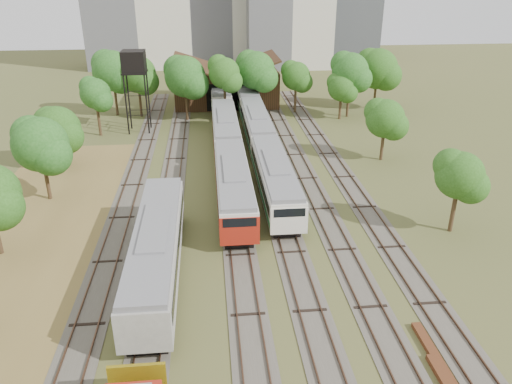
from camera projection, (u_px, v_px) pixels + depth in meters
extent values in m
plane|color=#475123|center=(287.00, 348.00, 29.02)|extent=(240.00, 240.00, 0.00)
cube|color=brown|center=(13.00, 285.00, 34.67)|extent=(14.00, 60.00, 0.04)
cube|color=#4C473D|center=(132.00, 185.00, 50.62)|extent=(2.60, 80.00, 0.06)
cube|color=#472D1E|center=(125.00, 185.00, 50.52)|extent=(0.08, 80.00, 0.14)
cube|color=#472D1E|center=(139.00, 184.00, 50.65)|extent=(0.08, 80.00, 0.14)
cube|color=#4C473D|center=(172.00, 184.00, 50.98)|extent=(2.60, 80.00, 0.06)
cube|color=#472D1E|center=(165.00, 183.00, 50.88)|extent=(0.08, 80.00, 0.14)
cube|color=#472D1E|center=(179.00, 182.00, 51.01)|extent=(0.08, 80.00, 0.14)
cube|color=#4C473D|center=(231.00, 181.00, 51.51)|extent=(2.60, 80.00, 0.06)
cube|color=#472D1E|center=(224.00, 181.00, 51.41)|extent=(0.08, 80.00, 0.14)
cube|color=#472D1E|center=(237.00, 180.00, 51.54)|extent=(0.08, 80.00, 0.14)
cube|color=#4C473D|center=(269.00, 180.00, 51.87)|extent=(2.60, 80.00, 0.06)
cube|color=#472D1E|center=(262.00, 179.00, 51.77)|extent=(0.08, 80.00, 0.14)
cube|color=#472D1E|center=(276.00, 179.00, 51.90)|extent=(0.08, 80.00, 0.14)
cube|color=#4C473D|center=(307.00, 178.00, 52.22)|extent=(2.60, 80.00, 0.06)
cube|color=#472D1E|center=(300.00, 178.00, 52.12)|extent=(0.08, 80.00, 0.14)
cube|color=#472D1E|center=(314.00, 177.00, 52.25)|extent=(0.08, 80.00, 0.14)
cube|color=#4C473D|center=(344.00, 177.00, 52.58)|extent=(2.60, 80.00, 0.06)
cube|color=#472D1E|center=(338.00, 176.00, 52.48)|extent=(0.08, 80.00, 0.14)
cube|color=#472D1E|center=(351.00, 176.00, 52.61)|extent=(0.08, 80.00, 0.14)
cube|color=black|center=(234.00, 202.00, 46.04)|extent=(2.28, 15.64, 0.83)
cube|color=silver|center=(233.00, 185.00, 45.34)|extent=(3.01, 17.00, 2.60)
cube|color=black|center=(233.00, 182.00, 45.21)|extent=(3.07, 15.64, 0.88)
cube|color=slate|center=(233.00, 170.00, 44.73)|extent=(2.77, 16.66, 0.37)
cube|color=maroon|center=(234.00, 192.00, 45.64)|extent=(3.07, 16.66, 0.47)
cube|color=maroon|center=(240.00, 231.00, 37.73)|extent=(3.05, 0.25, 2.34)
cube|color=black|center=(226.00, 142.00, 61.92)|extent=(2.28, 15.64, 0.83)
cube|color=silver|center=(225.00, 129.00, 61.21)|extent=(3.01, 17.00, 2.60)
cube|color=black|center=(225.00, 126.00, 61.09)|extent=(3.07, 15.64, 0.88)
cube|color=slate|center=(225.00, 117.00, 60.60)|extent=(2.77, 16.66, 0.37)
cube|color=maroon|center=(226.00, 134.00, 61.51)|extent=(3.07, 16.66, 0.47)
cube|color=black|center=(275.00, 194.00, 47.63)|extent=(2.24, 15.64, 0.81)
cube|color=silver|center=(275.00, 178.00, 46.94)|extent=(2.95, 17.00, 2.54)
cube|color=black|center=(275.00, 175.00, 46.82)|extent=(3.01, 15.64, 0.87)
cube|color=slate|center=(275.00, 164.00, 46.34)|extent=(2.72, 16.66, 0.37)
cube|color=#1C712F|center=(275.00, 185.00, 47.23)|extent=(3.01, 16.66, 0.46)
cube|color=silver|center=(289.00, 221.00, 39.33)|extent=(2.99, 0.25, 2.29)
cube|color=black|center=(257.00, 138.00, 63.51)|extent=(2.24, 15.64, 0.81)
cube|color=silver|center=(257.00, 125.00, 62.82)|extent=(2.95, 17.00, 2.54)
cube|color=black|center=(257.00, 123.00, 62.69)|extent=(3.01, 15.64, 0.87)
cube|color=slate|center=(257.00, 114.00, 62.22)|extent=(2.72, 16.66, 0.37)
cube|color=#1C712F|center=(257.00, 130.00, 63.11)|extent=(3.01, 16.66, 0.46)
cube|color=black|center=(246.00, 104.00, 79.38)|extent=(2.24, 15.64, 0.81)
cube|color=silver|center=(246.00, 93.00, 78.69)|extent=(2.95, 17.00, 2.54)
cube|color=black|center=(246.00, 91.00, 78.57)|extent=(3.01, 15.64, 0.87)
cube|color=slate|center=(246.00, 84.00, 78.09)|extent=(2.72, 16.66, 0.37)
cube|color=#1C712F|center=(246.00, 98.00, 78.99)|extent=(3.01, 16.66, 0.46)
cube|color=black|center=(221.00, 103.00, 79.48)|extent=(2.23, 14.72, 0.81)
cube|color=silver|center=(220.00, 93.00, 78.79)|extent=(2.94, 16.00, 2.54)
cube|color=black|center=(220.00, 91.00, 78.67)|extent=(3.00, 14.72, 0.86)
cube|color=slate|center=(220.00, 84.00, 78.20)|extent=(2.71, 15.68, 0.37)
cube|color=#1C712F|center=(220.00, 97.00, 79.08)|extent=(3.00, 15.68, 0.46)
cube|color=silver|center=(222.00, 107.00, 71.63)|extent=(2.98, 0.25, 2.28)
cube|color=gold|center=(138.00, 380.00, 24.55)|extent=(2.82, 0.20, 1.88)
cube|color=black|center=(159.00, 270.00, 35.71)|extent=(2.34, 16.56, 0.85)
cube|color=gray|center=(157.00, 249.00, 34.99)|extent=(3.08, 18.00, 2.66)
cube|color=black|center=(156.00, 245.00, 34.86)|extent=(3.14, 16.56, 0.90)
cube|color=slate|center=(155.00, 230.00, 34.37)|extent=(2.84, 17.64, 0.38)
cylinder|color=black|center=(126.00, 105.00, 64.55)|extent=(0.19, 0.19, 7.78)
cylinder|color=black|center=(147.00, 105.00, 64.78)|extent=(0.19, 0.19, 7.78)
cylinder|color=black|center=(129.00, 101.00, 66.93)|extent=(0.19, 0.19, 7.78)
cylinder|color=black|center=(149.00, 100.00, 67.17)|extent=(0.19, 0.19, 7.78)
cube|color=black|center=(135.00, 72.00, 64.22)|extent=(3.06, 3.06, 0.20)
cube|color=black|center=(134.00, 61.00, 63.64)|extent=(2.92, 2.92, 2.63)
cube|color=brown|center=(448.00, 378.00, 26.66)|extent=(0.56, 8.96, 0.29)
cube|color=#342212|center=(226.00, 86.00, 80.42)|extent=(16.00, 11.00, 5.50)
cube|color=#342212|center=(200.00, 65.00, 78.69)|extent=(8.45, 11.55, 2.96)
cube|color=#342212|center=(251.00, 64.00, 79.40)|extent=(8.45, 11.55, 2.96)
cube|color=black|center=(228.00, 97.00, 75.70)|extent=(6.40, 0.15, 4.12)
cylinder|color=#382616|center=(47.00, 178.00, 46.81)|extent=(0.36, 0.36, 4.30)
sphere|color=#234F15|center=(40.00, 145.00, 45.45)|extent=(5.06, 5.06, 5.06)
cylinder|color=#382616|center=(61.00, 153.00, 54.56)|extent=(0.36, 0.36, 3.42)
sphere|color=#234F15|center=(57.00, 129.00, 53.47)|extent=(4.96, 4.96, 4.96)
cylinder|color=#382616|center=(99.00, 119.00, 64.84)|extent=(0.36, 0.36, 4.36)
sphere|color=#234F15|center=(95.00, 94.00, 63.45)|extent=(3.89, 3.89, 3.89)
cylinder|color=#382616|center=(116.00, 98.00, 73.80)|extent=(0.36, 0.36, 5.13)
sphere|color=#234F15|center=(113.00, 71.00, 72.17)|extent=(5.86, 5.86, 5.86)
cylinder|color=#382616|center=(140.00, 100.00, 73.11)|extent=(0.36, 0.36, 4.88)
sphere|color=#234F15|center=(138.00, 74.00, 71.56)|extent=(5.33, 5.33, 5.33)
cylinder|color=#382616|center=(187.00, 103.00, 71.33)|extent=(0.36, 0.36, 4.91)
sphere|color=#234F15|center=(185.00, 77.00, 69.77)|extent=(5.74, 5.74, 5.74)
cylinder|color=#382616|center=(225.00, 103.00, 70.46)|extent=(0.36, 0.36, 5.41)
sphere|color=#234F15|center=(224.00, 73.00, 68.74)|extent=(4.33, 4.33, 4.33)
cylinder|color=#382616|center=(256.00, 98.00, 73.42)|extent=(0.36, 0.36, 5.22)
sphere|color=#234F15|center=(256.00, 71.00, 71.77)|extent=(5.48, 5.48, 5.48)
cylinder|color=#382616|center=(295.00, 98.00, 75.34)|extent=(0.36, 0.36, 4.32)
sphere|color=#234F15|center=(296.00, 76.00, 73.97)|extent=(4.21, 4.21, 4.21)
cylinder|color=#382616|center=(348.00, 99.00, 73.02)|extent=(0.36, 0.36, 5.22)
sphere|color=#234F15|center=(350.00, 71.00, 71.36)|extent=(5.27, 5.27, 5.27)
cylinder|color=#382616|center=(375.00, 93.00, 77.28)|extent=(0.36, 0.36, 4.83)
sphere|color=#234F15|center=(377.00, 69.00, 75.74)|extent=(6.09, 6.09, 6.09)
cylinder|color=#382616|center=(453.00, 210.00, 41.11)|extent=(0.36, 0.36, 3.96)
sphere|color=#234F15|center=(460.00, 175.00, 39.85)|extent=(3.87, 3.87, 3.87)
cylinder|color=#382616|center=(382.00, 144.00, 56.69)|extent=(0.36, 0.36, 3.81)
sphere|color=#234F15|center=(385.00, 119.00, 55.47)|extent=(4.33, 4.33, 4.33)
cylinder|color=#382616|center=(340.00, 107.00, 72.19)|extent=(0.36, 0.36, 3.61)
sphere|color=#234F15|center=(342.00, 87.00, 71.04)|extent=(3.92, 3.92, 3.92)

